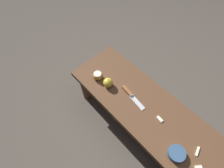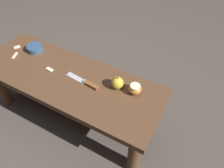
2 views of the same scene
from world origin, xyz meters
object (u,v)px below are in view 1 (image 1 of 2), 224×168
object	(u,v)px
bowl	(176,153)
wooden_bench	(142,109)
knife	(130,94)
apple_whole	(108,83)
apple_cut	(98,76)

from	to	relation	value
bowl	wooden_bench	bearing A→B (deg)	163.49
knife	bowl	world-z (taller)	bowl
knife	bowl	size ratio (longest dim) A/B	2.23
wooden_bench	knife	xyz separation A→B (m)	(-0.12, -0.01, 0.08)
apple_whole	apple_cut	distance (m)	0.10
knife	apple_whole	xyz separation A→B (m)	(-0.16, -0.06, 0.03)
knife	apple_whole	world-z (taller)	apple_whole
knife	apple_cut	distance (m)	0.28
wooden_bench	apple_whole	bearing A→B (deg)	-165.71
apple_whole	wooden_bench	bearing A→B (deg)	14.29
apple_cut	bowl	bearing A→B (deg)	-1.23
wooden_bench	bowl	bearing A→B (deg)	-16.51
apple_whole	bowl	size ratio (longest dim) A/B	0.79
wooden_bench	apple_whole	world-z (taller)	apple_whole
bowl	apple_whole	bearing A→B (deg)	177.47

